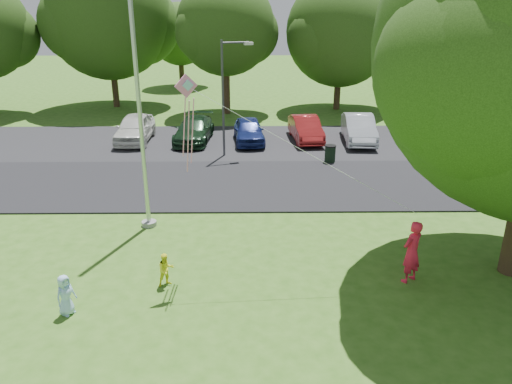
{
  "coord_description": "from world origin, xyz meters",
  "views": [
    {
      "loc": [
        -0.05,
        -10.49,
        7.22
      ],
      "look_at": [
        0.13,
        4.0,
        1.6
      ],
      "focal_mm": 35.0,
      "sensor_mm": 36.0,
      "label": 1
    }
  ],
  "objects_px": {
    "flagpole": "(139,104)",
    "kite": "(193,106)",
    "street_lamp": "(227,88)",
    "trash_can": "(330,154)",
    "child_yellow": "(166,270)",
    "child_blue": "(65,295)",
    "woman": "(412,252)"
  },
  "relations": [
    {
      "from": "flagpole",
      "to": "kite",
      "type": "relative_size",
      "value": 1.62
    },
    {
      "from": "flagpole",
      "to": "street_lamp",
      "type": "distance_m",
      "value": 8.46
    },
    {
      "from": "flagpole",
      "to": "trash_can",
      "type": "relative_size",
      "value": 11.79
    },
    {
      "from": "street_lamp",
      "to": "child_yellow",
      "type": "bearing_deg",
      "value": -114.13
    },
    {
      "from": "street_lamp",
      "to": "child_yellow",
      "type": "xyz_separation_m",
      "value": [
        -1.21,
        -11.86,
        -2.84
      ]
    },
    {
      "from": "street_lamp",
      "to": "flagpole",
      "type": "bearing_deg",
      "value": -124.85
    },
    {
      "from": "flagpole",
      "to": "street_lamp",
      "type": "xyz_separation_m",
      "value": [
        2.39,
        8.07,
        -0.86
      ]
    },
    {
      "from": "trash_can",
      "to": "child_blue",
      "type": "relative_size",
      "value": 0.8
    },
    {
      "from": "trash_can",
      "to": "woman",
      "type": "xyz_separation_m",
      "value": [
        0.57,
        -10.57,
        0.46
      ]
    },
    {
      "from": "woman",
      "to": "child_blue",
      "type": "bearing_deg",
      "value": -26.82
    },
    {
      "from": "kite",
      "to": "child_yellow",
      "type": "bearing_deg",
      "value": -163.68
    },
    {
      "from": "flagpole",
      "to": "trash_can",
      "type": "distance_m",
      "value": 10.66
    },
    {
      "from": "child_blue",
      "to": "flagpole",
      "type": "bearing_deg",
      "value": 21.28
    },
    {
      "from": "child_yellow",
      "to": "kite",
      "type": "relative_size",
      "value": 0.15
    },
    {
      "from": "child_blue",
      "to": "kite",
      "type": "height_order",
      "value": "kite"
    },
    {
      "from": "flagpole",
      "to": "child_blue",
      "type": "height_order",
      "value": "flagpole"
    },
    {
      "from": "street_lamp",
      "to": "child_blue",
      "type": "distance_m",
      "value": 13.87
    },
    {
      "from": "trash_can",
      "to": "kite",
      "type": "distance_m",
      "value": 12.03
    },
    {
      "from": "woman",
      "to": "child_blue",
      "type": "xyz_separation_m",
      "value": [
        -8.82,
        -1.42,
        -0.36
      ]
    },
    {
      "from": "flagpole",
      "to": "street_lamp",
      "type": "bearing_deg",
      "value": 73.47
    },
    {
      "from": "trash_can",
      "to": "child_yellow",
      "type": "bearing_deg",
      "value": -119.38
    },
    {
      "from": "child_blue",
      "to": "kite",
      "type": "xyz_separation_m",
      "value": [
        3.06,
        2.02,
        4.19
      ]
    },
    {
      "from": "trash_can",
      "to": "woman",
      "type": "relative_size",
      "value": 0.48
    },
    {
      "from": "trash_can",
      "to": "kite",
      "type": "xyz_separation_m",
      "value": [
        -5.19,
        -9.97,
        4.29
      ]
    },
    {
      "from": "trash_can",
      "to": "kite",
      "type": "relative_size",
      "value": 0.14
    },
    {
      "from": "street_lamp",
      "to": "child_blue",
      "type": "relative_size",
      "value": 5.2
    },
    {
      "from": "trash_can",
      "to": "kite",
      "type": "bearing_deg",
      "value": -117.51
    },
    {
      "from": "flagpole",
      "to": "child_blue",
      "type": "relative_size",
      "value": 9.45
    },
    {
      "from": "flagpole",
      "to": "woman",
      "type": "xyz_separation_m",
      "value": [
        7.78,
        -3.66,
        -3.28
      ]
    },
    {
      "from": "street_lamp",
      "to": "woman",
      "type": "distance_m",
      "value": 13.13
    },
    {
      "from": "woman",
      "to": "kite",
      "type": "height_order",
      "value": "kite"
    },
    {
      "from": "trash_can",
      "to": "child_blue",
      "type": "xyz_separation_m",
      "value": [
        -8.25,
        -11.99,
        0.1
      ]
    }
  ]
}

